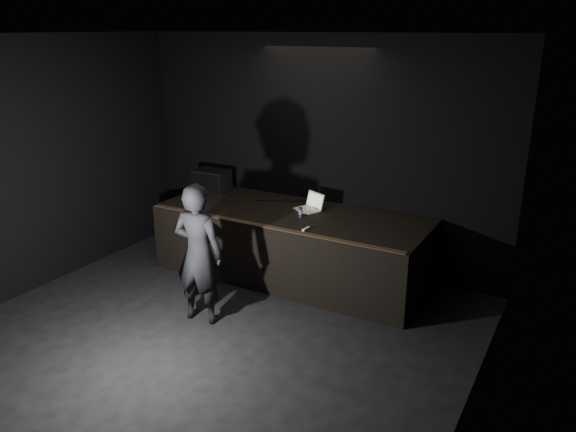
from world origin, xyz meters
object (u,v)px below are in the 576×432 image
at_px(laptop, 310,205).
at_px(beer_can, 301,212).
at_px(stage_monitor, 212,181).
at_px(person, 199,254).
at_px(stage_riser, 292,244).

distance_m(laptop, beer_can, 0.37).
bearing_deg(laptop, stage_monitor, -157.75).
height_order(stage_monitor, person, person).
relative_size(stage_riser, beer_can, 28.33).
height_order(stage_monitor, beer_can, stage_monitor).
relative_size(stage_monitor, person, 0.31).
bearing_deg(beer_can, laptop, 95.01).
xyz_separation_m(stage_riser, person, (-0.36, -1.74, 0.41)).
xyz_separation_m(stage_riser, stage_monitor, (-1.67, 0.31, 0.68)).
distance_m(stage_riser, stage_monitor, 1.83).
height_order(stage_riser, beer_can, beer_can).
height_order(stage_riser, stage_monitor, stage_monitor).
xyz_separation_m(stage_monitor, beer_can, (1.88, -0.44, -0.11)).
relative_size(laptop, person, 0.25).
xyz_separation_m(stage_riser, laptop, (0.18, 0.25, 0.56)).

